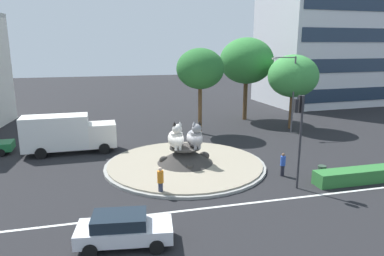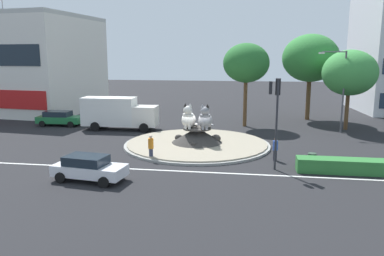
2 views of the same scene
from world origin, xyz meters
name	(u,v)px [view 1 (image 1 of 2)]	position (x,y,z in m)	size (l,w,h in m)	color
ground_plane	(185,166)	(0.00, 0.00, 0.00)	(160.00, 160.00, 0.00)	black
lane_centreline	(214,207)	(0.00, -7.06, 0.00)	(112.00, 0.20, 0.01)	silver
roundabout_island	(185,161)	(0.01, 0.01, 0.42)	(11.90, 11.90, 1.50)	gray
cat_statue_white	(176,138)	(-0.68, -0.10, 2.25)	(1.33, 2.11, 2.05)	silver
cat_statue_grey	(195,137)	(0.70, -0.23, 2.24)	(1.29, 2.08, 2.04)	gray
traffic_light_mast	(300,122)	(5.82, -5.68, 4.27)	(0.74, 0.51, 5.88)	#2D2D33
clipped_hedge_strip	(361,175)	(10.51, -5.85, 0.45)	(6.52, 1.20, 0.90)	#2D7033
broadleaf_tree_behind_island	(246,61)	(10.83, 14.68, 6.96)	(6.26, 6.26, 9.65)	brown
second_tree_near_tower	(293,76)	(13.76, 9.08, 5.61)	(5.22, 5.22, 7.85)	brown
third_tree_left	(200,69)	(3.74, 9.36, 6.50)	(4.69, 4.69, 8.53)	brown
streetlight_arm	(291,89)	(12.62, 7.34, 4.49)	(2.49, 0.38, 7.71)	#4C4C51
pedestrian_blue_shirt	(283,164)	(6.05, -3.60, 0.86)	(0.34, 0.34, 1.63)	black
pedestrian_orange_shirt	(160,181)	(-2.62, -4.77, 0.95)	(0.38, 0.38, 1.80)	#33384C
sedan_on_far_lane	(123,229)	(-5.11, -9.65, 0.79)	(4.47, 2.45, 1.50)	silver
delivery_box_truck	(67,133)	(-8.72, 5.62, 1.70)	(7.46, 2.55, 3.21)	silver
litter_bin	(322,172)	(8.38, -4.69, 0.45)	(0.56, 0.56, 0.90)	#2D4233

